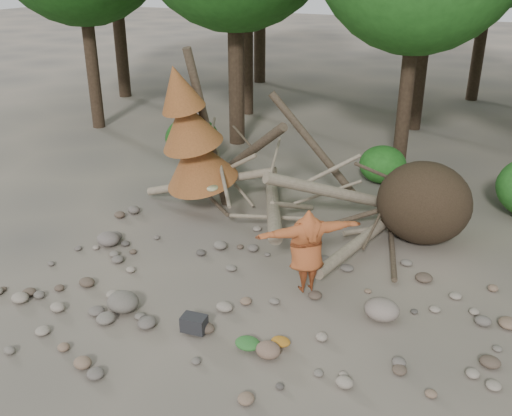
% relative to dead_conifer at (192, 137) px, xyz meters
% --- Properties ---
extents(ground, '(120.00, 120.00, 0.00)m').
position_rel_dead_conifer_xyz_m(ground, '(3.12, -3.37, -2.11)').
color(ground, '#514C44').
rests_on(ground, ground).
extents(deadfall_pile, '(8.55, 5.24, 3.30)m').
position_rel_dead_conifer_xyz_m(deadfall_pile, '(5.13, 0.87, -1.16)').
color(deadfall_pile, '#332619').
rests_on(deadfall_pile, ground).
extents(dead_conifer, '(2.06, 2.16, 4.35)m').
position_rel_dead_conifer_xyz_m(dead_conifer, '(0.00, 0.00, 0.00)').
color(dead_conifer, '#4C3F30').
rests_on(dead_conifer, ground).
extents(bush_left, '(1.80, 1.80, 1.44)m').
position_rel_dead_conifer_xyz_m(bush_left, '(-2.38, 3.83, -1.39)').
color(bush_left, '#1B5316').
rests_on(bush_left, ground).
extents(bush_mid, '(1.40, 1.40, 1.12)m').
position_rel_dead_conifer_xyz_m(bush_mid, '(3.92, 4.43, -1.55)').
color(bush_mid, '#246A1E').
rests_on(bush_mid, ground).
extents(frisbee_thrower, '(3.54, 1.89, 1.76)m').
position_rel_dead_conifer_xyz_m(frisbee_thrower, '(4.06, -2.43, -1.15)').
color(frisbee_thrower, '#9E4923').
rests_on(frisbee_thrower, ground).
extents(backpack, '(0.47, 0.34, 0.30)m').
position_rel_dead_conifer_xyz_m(backpack, '(2.74, -4.58, -1.96)').
color(backpack, black).
rests_on(backpack, ground).
extents(cloth_green, '(0.46, 0.38, 0.17)m').
position_rel_dead_conifer_xyz_m(cloth_green, '(3.82, -4.60, -2.03)').
color(cloth_green, '#296127').
rests_on(cloth_green, ground).
extents(cloth_orange, '(0.35, 0.29, 0.13)m').
position_rel_dead_conifer_xyz_m(cloth_orange, '(4.31, -4.28, -2.05)').
color(cloth_orange, '#9D631B').
rests_on(cloth_orange, ground).
extents(boulder_front_left, '(0.64, 0.57, 0.38)m').
position_rel_dead_conifer_xyz_m(boulder_front_left, '(1.12, -4.54, -1.92)').
color(boulder_front_left, '#625B52').
rests_on(boulder_front_left, ground).
extents(boulder_front_right, '(0.44, 0.40, 0.26)m').
position_rel_dead_conifer_xyz_m(boulder_front_right, '(4.22, -4.61, -1.98)').
color(boulder_front_right, brown).
rests_on(boulder_front_right, ground).
extents(boulder_mid_right, '(0.66, 0.60, 0.40)m').
position_rel_dead_conifer_xyz_m(boulder_mid_right, '(5.69, -2.67, -1.91)').
color(boulder_mid_right, gray).
rests_on(boulder_mid_right, ground).
extents(boulder_mid_left, '(0.55, 0.49, 0.33)m').
position_rel_dead_conifer_xyz_m(boulder_mid_left, '(-0.89, -2.48, -1.95)').
color(boulder_mid_left, '#685E58').
rests_on(boulder_mid_left, ground).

